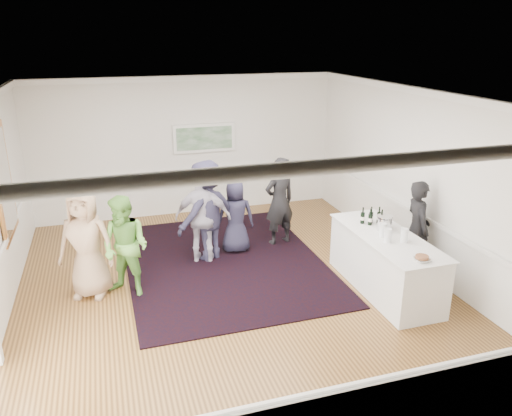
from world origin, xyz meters
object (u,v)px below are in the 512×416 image
object	(u,v)px
guest_dark_a	(207,211)
ice_bucket	(384,223)
guest_dark_b	(279,201)
guest_green	(125,247)
guest_navy	(236,216)
guest_lilac	(203,217)
guest_tan	(86,243)
serving_table	(385,262)
bartender	(417,229)
nut_bowl	(422,258)

from	to	relation	value
guest_dark_a	ice_bucket	xyz separation A→B (m)	(2.62, -1.82, 0.13)
guest_dark_b	guest_green	bearing A→B (deg)	8.56
guest_dark_a	guest_navy	distance (m)	0.66
guest_lilac	ice_bucket	size ratio (longest dim) A/B	6.74
guest_tan	guest_dark_b	distance (m)	3.83
serving_table	guest_tan	world-z (taller)	guest_tan
serving_table	guest_dark_a	size ratio (longest dim) A/B	1.25
guest_lilac	guest_tan	bearing A→B (deg)	36.89
guest_green	guest_dark_b	world-z (taller)	guest_dark_b
guest_green	guest_dark_a	size ratio (longest dim) A/B	0.88
guest_green	guest_dark_a	xyz separation A→B (m)	(1.54, 0.96, 0.12)
guest_tan	guest_green	bearing A→B (deg)	4.70
guest_navy	ice_bucket	world-z (taller)	guest_navy
bartender	guest_lilac	distance (m)	3.81
guest_lilac	nut_bowl	distance (m)	3.96
serving_table	ice_bucket	distance (m)	0.65
guest_green	nut_bowl	world-z (taller)	guest_green
serving_table	bartender	distance (m)	0.92
guest_lilac	serving_table	bearing A→B (deg)	160.69
guest_dark_a	ice_bucket	distance (m)	3.20
guest_lilac	ice_bucket	bearing A→B (deg)	164.79
bartender	guest_navy	bearing A→B (deg)	65.25
bartender	nut_bowl	world-z (taller)	bartender
nut_bowl	bartender	bearing A→B (deg)	57.84
guest_tan	guest_green	size ratio (longest dim) A/B	1.09
guest_lilac	guest_navy	bearing A→B (deg)	-142.04
serving_table	bartender	size ratio (longest dim) A/B	1.38
guest_dark_b	ice_bucket	size ratio (longest dim) A/B	6.94
bartender	guest_green	xyz separation A→B (m)	(-4.87, 0.80, -0.03)
serving_table	guest_navy	xyz separation A→B (m)	(-1.96, 2.24, 0.24)
guest_green	guest_lilac	bearing A→B (deg)	68.30
guest_dark_a	guest_tan	bearing A→B (deg)	-3.07
guest_green	guest_dark_b	distance (m)	3.32
serving_table	guest_navy	bearing A→B (deg)	131.17
guest_dark_a	nut_bowl	world-z (taller)	guest_dark_a
guest_tan	guest_green	world-z (taller)	guest_tan
serving_table	nut_bowl	world-z (taller)	nut_bowl
nut_bowl	guest_lilac	bearing A→B (deg)	131.38
bartender	guest_navy	size ratio (longest dim) A/B	1.19
guest_green	guest_tan	bearing A→B (deg)	-158.75
guest_green	guest_dark_b	size ratio (longest dim) A/B	0.93
guest_tan	guest_lilac	world-z (taller)	guest_tan
guest_green	guest_lilac	xyz separation A→B (m)	(1.45, 0.88, 0.03)
bartender	nut_bowl	size ratio (longest dim) A/B	7.64
ice_bucket	guest_dark_b	bearing A→B (deg)	117.18
guest_dark_a	ice_bucket	size ratio (longest dim) A/B	7.38
guest_navy	nut_bowl	xyz separation A→B (m)	(1.93, -3.22, 0.28)
serving_table	bartender	world-z (taller)	bartender
guest_lilac	guest_dark_b	size ratio (longest dim) A/B	0.97
guest_tan	guest_navy	size ratio (longest dim) A/B	1.26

